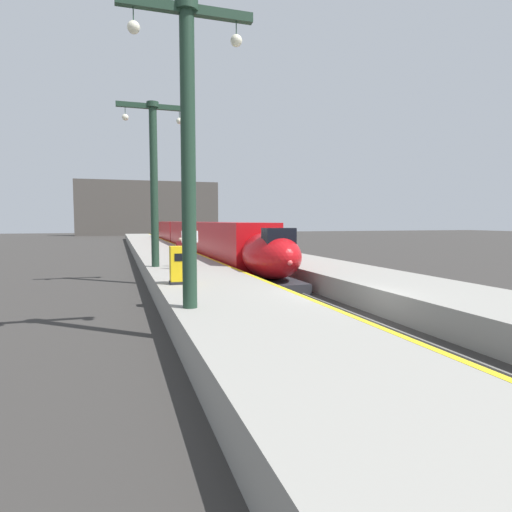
# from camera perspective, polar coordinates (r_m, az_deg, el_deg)

# --- Properties ---
(ground_plane) EXTENTS (260.00, 260.00, 0.00)m
(ground_plane) POSITION_cam_1_polar(r_m,az_deg,el_deg) (16.66, 11.58, -8.35)
(ground_plane) COLOR #33302D
(platform_left) EXTENTS (4.80, 110.00, 1.05)m
(platform_left) POSITION_cam_1_polar(r_m,az_deg,el_deg) (39.23, -11.85, -0.15)
(platform_left) COLOR gray
(platform_left) RESTS_ON ground
(platform_right) EXTENTS (4.80, 110.00, 1.05)m
(platform_right) POSITION_cam_1_polar(r_m,az_deg,el_deg) (40.84, -0.48, 0.14)
(platform_right) COLOR gray
(platform_right) RESTS_ON ground
(platform_left_safety_stripe) EXTENTS (0.20, 107.80, 0.01)m
(platform_left_safety_stripe) POSITION_cam_1_polar(r_m,az_deg,el_deg) (39.48, -8.57, 0.70)
(platform_left_safety_stripe) COLOR yellow
(platform_left_safety_stripe) RESTS_ON platform_left
(rail_main_left) EXTENTS (0.08, 110.00, 0.12)m
(rail_main_left) POSITION_cam_1_polar(r_m,az_deg,el_deg) (42.43, -7.79, -0.37)
(rail_main_left) COLOR slate
(rail_main_left) RESTS_ON ground
(rail_main_right) EXTENTS (0.08, 110.00, 0.12)m
(rail_main_right) POSITION_cam_1_polar(r_m,az_deg,el_deg) (42.71, -5.80, -0.32)
(rail_main_right) COLOR slate
(rail_main_right) RESTS_ON ground
(highspeed_train_main) EXTENTS (2.92, 55.94, 3.60)m
(highspeed_train_main) POSITION_cam_1_polar(r_m,az_deg,el_deg) (47.58, -8.00, 2.46)
(highspeed_train_main) COLOR #B20F14
(highspeed_train_main) RESTS_ON ground
(station_column_near) EXTENTS (4.00, 0.68, 9.06)m
(station_column_near) POSITION_cam_1_polar(r_m,az_deg,el_deg) (13.66, -8.90, 16.38)
(station_column_near) COLOR #1E3828
(station_column_near) RESTS_ON platform_left
(station_column_mid) EXTENTS (4.00, 0.68, 9.37)m
(station_column_mid) POSITION_cam_1_polar(r_m,az_deg,el_deg) (26.09, -13.22, 11.01)
(station_column_mid) COLOR #1E3828
(station_column_mid) RESTS_ON platform_left
(passenger_near_edge) EXTENTS (0.51, 0.38, 1.69)m
(passenger_near_edge) POSITION_cam_1_polar(r_m,az_deg,el_deg) (25.65, -9.83, 0.81)
(passenger_near_edge) COLOR #23232D
(passenger_near_edge) RESTS_ON platform_left
(rolling_suitcase) EXTENTS (0.40, 0.22, 0.98)m
(rolling_suitcase) POSITION_cam_1_polar(r_m,az_deg,el_deg) (26.04, -8.74, -0.63)
(rolling_suitcase) COLOR navy
(rolling_suitcase) RESTS_ON platform_left
(ticket_machine_yellow) EXTENTS (0.76, 0.62, 1.60)m
(ticket_machine_yellow) POSITION_cam_1_polar(r_m,az_deg,el_deg) (18.66, -10.09, -1.36)
(ticket_machine_yellow) COLOR yellow
(ticket_machine_yellow) RESTS_ON platform_left
(departure_info_board) EXTENTS (0.90, 0.10, 2.12)m
(departure_info_board) POSITION_cam_1_polar(r_m,az_deg,el_deg) (24.09, -8.65, 1.82)
(departure_info_board) COLOR maroon
(departure_info_board) RESTS_ON platform_left
(terminus_back_wall) EXTENTS (36.00, 2.00, 14.00)m
(terminus_back_wall) POSITION_cam_1_polar(r_m,az_deg,el_deg) (116.47, -13.80, 6.09)
(terminus_back_wall) COLOR #4C4742
(terminus_back_wall) RESTS_ON ground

